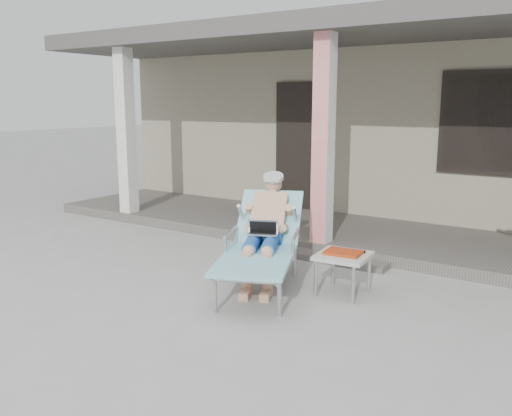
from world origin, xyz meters
The scene contains 7 objects.
ground centered at (0.00, 0.00, 0.00)m, with size 60.00×60.00×0.00m, color #9E9E99.
house centered at (0.00, 6.50, 1.67)m, with size 10.40×5.40×3.30m.
porch_deck centered at (0.00, 3.00, 0.07)m, with size 10.00×2.00×0.15m, color #605B56.
porch_overhang centered at (0.00, 2.95, 2.79)m, with size 10.00×2.30×2.85m.
porch_step centered at (0.00, 1.85, 0.04)m, with size 2.00×0.30×0.07m, color #605B56.
lounger centered at (0.02, 0.73, 0.75)m, with size 1.34×1.93×1.22m.
side_table centered at (0.88, 0.88, 0.38)m, with size 0.55×0.55×0.46m.
Camera 1 is at (3.03, -4.01, 1.94)m, focal length 38.00 mm.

